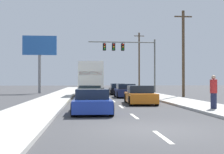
% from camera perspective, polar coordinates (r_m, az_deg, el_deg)
% --- Properties ---
extents(ground_plane, '(140.00, 140.00, 0.00)m').
position_cam_1_polar(ground_plane, '(34.85, -1.42, -3.43)').
color(ground_plane, '#3D3D3F').
extents(sidewalk_right, '(2.89, 80.00, 0.14)m').
position_cam_1_polar(sidewalk_right, '(30.64, 8.58, -3.66)').
color(sidewalk_right, '#B2AFA8').
rests_on(sidewalk_right, ground_plane).
extents(sidewalk_left, '(2.89, 80.00, 0.14)m').
position_cam_1_polar(sidewalk_left, '(29.91, -10.42, -3.73)').
color(sidewalk_left, '#B2AFA8').
rests_on(sidewalk_left, ground_plane).
extents(lane_markings, '(0.14, 57.00, 0.01)m').
position_cam_1_polar(lane_markings, '(31.04, -0.97, -3.75)').
color(lane_markings, silver).
rests_on(lane_markings, ground_plane).
extents(box_truck, '(2.81, 7.89, 3.53)m').
position_cam_1_polar(box_truck, '(31.93, -4.06, -0.08)').
color(box_truck, white).
rests_on(box_truck, ground_plane).
extents(car_yellow, '(2.01, 4.08, 1.28)m').
position_cam_1_polar(car_yellow, '(22.90, -4.30, -3.37)').
color(car_yellow, yellow).
rests_on(car_yellow, ground_plane).
extents(car_blue, '(1.99, 4.30, 1.21)m').
position_cam_1_polar(car_blue, '(15.14, -3.89, -4.83)').
color(car_blue, '#1E389E').
rests_on(car_blue, ground_plane).
extents(car_black, '(1.97, 4.32, 1.32)m').
position_cam_1_polar(car_black, '(35.28, 1.04, -2.43)').
color(car_black, black).
rests_on(car_black, ground_plane).
extents(car_navy, '(1.99, 4.15, 1.34)m').
position_cam_1_polar(car_navy, '(29.07, 2.59, -2.75)').
color(car_navy, '#141E4C').
rests_on(car_navy, ground_plane).
extents(car_orange, '(2.13, 4.30, 1.30)m').
position_cam_1_polar(car_orange, '(21.05, 5.46, -3.59)').
color(car_orange, orange).
rests_on(car_orange, ground_plane).
extents(traffic_signal_mast, '(8.91, 0.69, 7.17)m').
position_cam_1_polar(traffic_signal_mast, '(39.11, 2.52, 5.04)').
color(traffic_signal_mast, '#595B56').
rests_on(traffic_signal_mast, ground_plane).
extents(utility_pole_mid, '(1.80, 0.28, 8.78)m').
position_cam_1_polar(utility_pole_mid, '(30.96, 13.61, 4.64)').
color(utility_pole_mid, brown).
rests_on(utility_pole_mid, ground_plane).
extents(utility_pole_far, '(1.80, 0.28, 10.32)m').
position_cam_1_polar(utility_pole_far, '(53.36, 5.26, 3.20)').
color(utility_pole_far, brown).
rests_on(utility_pole_far, ground_plane).
extents(roadside_billboard, '(4.43, 0.36, 7.58)m').
position_cam_1_polar(roadside_billboard, '(40.11, -13.81, 4.74)').
color(roadside_billboard, slate).
rests_on(roadside_billboard, ground_plane).
extents(pedestrian_near_corner, '(0.38, 0.38, 1.79)m').
position_cam_1_polar(pedestrian_near_corner, '(16.73, 19.03, -2.74)').
color(pedestrian_near_corner, '#1E233F').
rests_on(pedestrian_near_corner, sidewalk_right).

